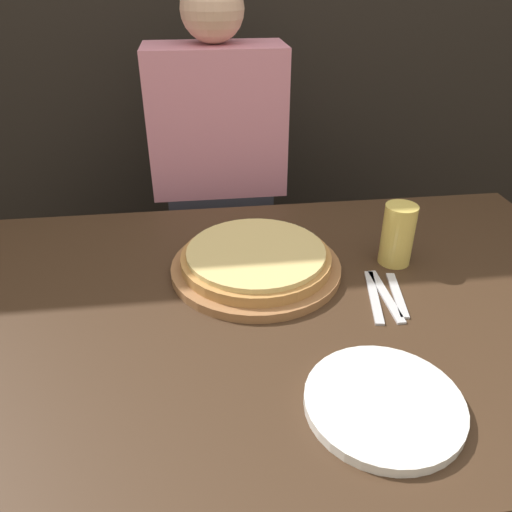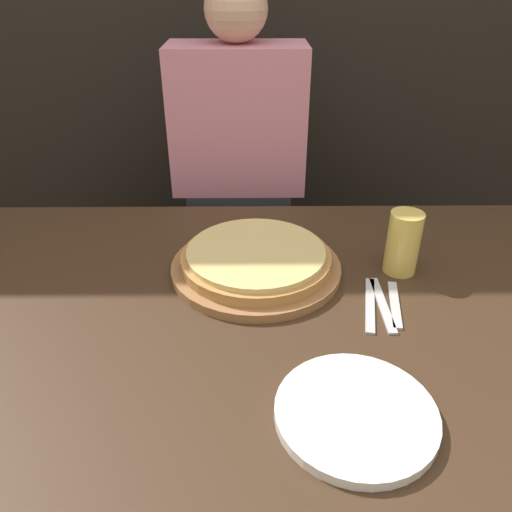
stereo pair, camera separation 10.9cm
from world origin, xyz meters
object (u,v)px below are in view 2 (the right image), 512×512
Objects in this scene: fork at (370,305)px; diner_person at (240,205)px; pizza_on_board at (256,262)px; beer_glass at (403,240)px; dinner_plate at (356,414)px; dinner_knife at (383,305)px; spoon at (395,305)px.

diner_person is at bearing 112.42° from fork.
pizza_on_board is 2.65× the size of beer_glass.
fork is 0.73m from diner_person.
dinner_plate is at bearing -70.45° from pizza_on_board.
dinner_plate is 1.34× the size of fork.
dinner_knife is (0.25, -0.13, -0.02)m from pizza_on_board.
dinner_knife is 0.14× the size of diner_person.
spoon is (0.28, -0.13, -0.02)m from pizza_on_board.
dinner_knife is at bearing 0.00° from fork.
diner_person is (-0.37, 0.54, -0.17)m from beer_glass.
beer_glass is 0.77× the size of dinner_knife.
dinner_plate is at bearing -110.55° from dinner_knife.
diner_person is at bearing 115.96° from spoon.
diner_person reaches higher than pizza_on_board.
beer_glass is 0.68m from diner_person.
pizza_on_board is 0.29× the size of diner_person.
diner_person reaches higher than spoon.
dinner_knife is (-0.07, -0.13, -0.07)m from beer_glass.
dinner_plate is at bearing -78.42° from diner_person.
spoon is at bearing -25.16° from pizza_on_board.
diner_person is (-0.20, 0.96, -0.10)m from dinner_plate.
dinner_plate is 1.34× the size of dinner_knife.
fork is 1.17× the size of spoon.
dinner_plate is (-0.17, -0.42, -0.07)m from beer_glass.
diner_person is at bearing 95.12° from pizza_on_board.
beer_glass is at bearing 0.26° from pizza_on_board.
fork is (0.08, 0.28, -0.01)m from dinner_plate.
dinner_knife is 1.17× the size of spoon.
dinner_plate is 0.98m from diner_person.
spoon is at bearing -107.20° from beer_glass.
dinner_plate is at bearing -114.83° from spoon.
diner_person reaches higher than dinner_knife.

